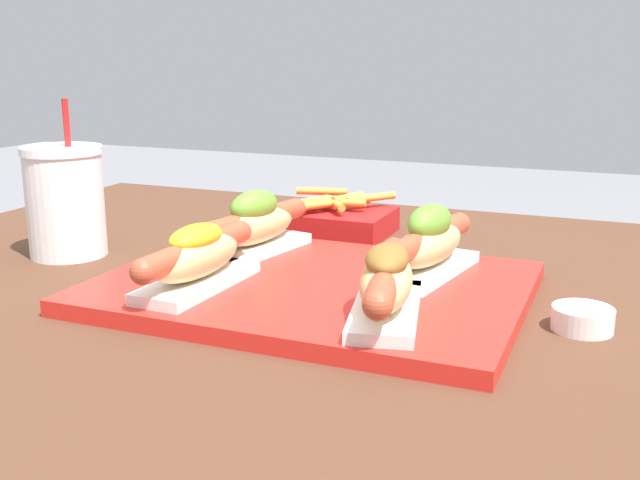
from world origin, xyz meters
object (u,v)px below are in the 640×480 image
Objects in this scene: fries_basket at (335,219)px; serving_tray at (313,288)px; hot_dog_2 at (255,225)px; drink_cup at (65,201)px; hot_dog_3 at (429,243)px; hot_dog_0 at (197,257)px; sauce_bowl at (583,318)px; hot_dog_1 at (386,282)px.

serving_tray is at bearing -73.12° from fries_basket.
drink_cup is (-0.25, -0.05, 0.02)m from hot_dog_2.
hot_dog_3 is at bearing -47.20° from fries_basket.
hot_dog_0 is 3.49× the size of sauce_bowl.
drink_cup reaches higher than hot_dog_3.
drink_cup is at bearing -138.18° from fries_basket.
hot_dog_0 is at bearing -146.17° from hot_dog_3.
drink_cup is at bearing 166.59° from hot_dog_1.
hot_dog_3 reaches higher than hot_dog_2.
hot_dog_3 is at bearing 32.12° from serving_tray.
serving_tray is 0.13m from hot_dog_0.
serving_tray is 0.28m from sauce_bowl.
hot_dog_0 is 1.00× the size of drink_cup.
drink_cup is (-0.26, 0.10, 0.02)m from hot_dog_0.
serving_tray is 2.26× the size of hot_dog_1.
hot_dog_1 is 1.24× the size of fries_basket.
hot_dog_2 is 1.25× the size of fries_basket.
fries_basket is (0.02, 0.35, -0.03)m from hot_dog_0.
fries_basket is at bearing 106.88° from serving_tray.
fries_basket is at bearing 82.67° from hot_dog_2.
hot_dog_0 is 1.02× the size of hot_dog_1.
sauce_bowl is at bearing -37.31° from fries_basket.
hot_dog_2 is at bearing -97.33° from fries_basket.
drink_cup is (-0.64, 0.03, 0.06)m from sauce_bowl.
sauce_bowl is at bearing 25.75° from hot_dog_1.
serving_tray is at bearing -147.88° from hot_dog_3.
sauce_bowl is 0.64m from drink_cup.
hot_dog_0 is 0.35m from fries_basket.
hot_dog_1 is at bearing -2.18° from hot_dog_0.
drink_cup is at bearing -169.80° from hot_dog_2.
hot_dog_2 is 0.26m from drink_cup.
hot_dog_2 reaches higher than serving_tray.
fries_basket is (-0.08, 0.28, 0.01)m from serving_tray.
hot_dog_3 is at bearing 89.47° from hot_dog_1.
sauce_bowl is at bearing -2.67° from drink_cup.
serving_tray is at bearing -5.05° from drink_cup.
hot_dog_0 is 0.28m from drink_cup.
hot_dog_3 is at bearing 4.50° from drink_cup.
hot_dog_1 is 3.41× the size of sauce_bowl.
hot_dog_2 is (-0.22, 0.16, 0.00)m from hot_dog_1.
hot_dog_1 reaches higher than sauce_bowl.
sauce_bowl is at bearing -21.60° from hot_dog_3.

